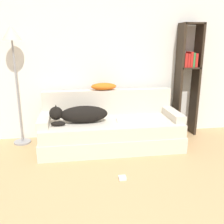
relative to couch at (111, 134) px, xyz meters
The scene contains 11 objects.
wall_back 1.28m from the couch, 99.98° to the left, with size 7.04×0.06×2.70m.
couch is the anchor object (origin of this frame).
couch_backrest 0.51m from the couch, 90.00° to the left, with size 1.94×0.15×0.38m.
couch_arm_left 0.95m from the couch, behind, with size 0.15×0.62×0.10m.
couch_arm_right 0.95m from the couch, ahead, with size 0.15×0.62×0.10m.
dog 0.55m from the couch, behind, with size 0.79×0.25×0.26m.
laptop 0.32m from the couch, 14.86° to the right, with size 0.31×0.21×0.02m.
throw_pillow 0.71m from the couch, 100.51° to the left, with size 0.38×0.20×0.11m.
bookshelf 1.54m from the couch, 16.26° to the left, with size 0.33×0.26×1.74m.
floor_lamp 1.80m from the couch, 165.61° to the left, with size 0.26×0.26×1.68m.
power_adapter 0.92m from the couch, 90.38° to the right, with size 0.08×0.08×0.03m.
Camera 1 is at (-0.39, -0.97, 1.48)m, focal length 40.00 mm.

